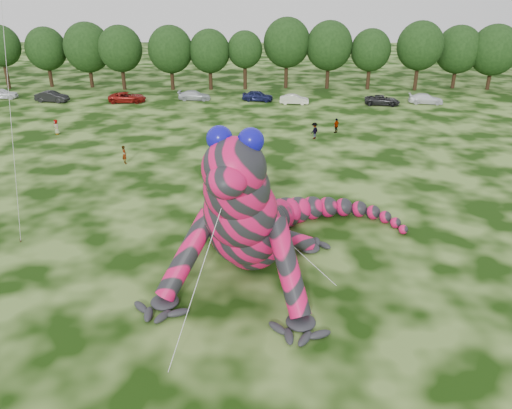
{
  "coord_description": "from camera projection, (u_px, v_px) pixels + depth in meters",
  "views": [
    {
      "loc": [
        4.18,
        -20.4,
        15.52
      ],
      "look_at": [
        3.71,
        5.06,
        4.0
      ],
      "focal_mm": 35.0,
      "sensor_mm": 36.0,
      "label": 1
    }
  ],
  "objects": [
    {
      "name": "car_6",
      "position": [
        382.0,
        100.0,
        67.23
      ],
      "size": [
        4.95,
        2.83,
        1.3
      ],
      "primitive_type": "imported",
      "rotation": [
        0.0,
        0.0,
        1.42
      ],
      "color": "#242326",
      "rests_on": "ground"
    },
    {
      "name": "car_7",
      "position": [
        426.0,
        99.0,
        67.92
      ],
      "size": [
        4.78,
        2.45,
        1.33
      ],
      "primitive_type": "imported",
      "rotation": [
        0.0,
        0.0,
        1.44
      ],
      "color": "white",
      "rests_on": "ground"
    },
    {
      "name": "ground",
      "position": [
        180.0,
        318.0,
        25.05
      ],
      "size": [
        240.0,
        240.0,
        0.0
      ],
      "primitive_type": "plane",
      "color": "#16330A",
      "rests_on": "ground"
    },
    {
      "name": "tree_4",
      "position": [
        47.0,
        57.0,
        77.17
      ],
      "size": [
        6.22,
        5.6,
        9.06
      ],
      "primitive_type": null,
      "color": "black",
      "rests_on": "ground"
    },
    {
      "name": "tree_9",
      "position": [
        245.0,
        60.0,
        75.49
      ],
      "size": [
        5.27,
        4.74,
        8.68
      ],
      "primitive_type": null,
      "color": "black",
      "rests_on": "ground"
    },
    {
      "name": "spectator_3",
      "position": [
        336.0,
        126.0,
        54.98
      ],
      "size": [
        0.96,
        0.93,
        1.61
      ],
      "primitive_type": "imported",
      "rotation": [
        0.0,
        0.0,
        3.89
      ],
      "color": "gray",
      "rests_on": "ground"
    },
    {
      "name": "tree_10",
      "position": [
        287.0,
        53.0,
        76.13
      ],
      "size": [
        7.09,
        6.38,
        10.5
      ],
      "primitive_type": null,
      "color": "black",
      "rests_on": "ground"
    },
    {
      "name": "car_5",
      "position": [
        294.0,
        99.0,
        67.72
      ],
      "size": [
        4.04,
        1.78,
        1.29
      ],
      "primitive_type": "imported",
      "rotation": [
        0.0,
        0.0,
        1.46
      ],
      "color": "silver",
      "rests_on": "ground"
    },
    {
      "name": "car_0",
      "position": [
        1.0,
        94.0,
        70.63
      ],
      "size": [
        4.61,
        2.54,
        1.48
      ],
      "primitive_type": "imported",
      "rotation": [
        0.0,
        0.0,
        1.76
      ],
      "color": "white",
      "rests_on": "ground"
    },
    {
      "name": "tree_13",
      "position": [
        419.0,
        56.0,
        74.55
      ],
      "size": [
        6.83,
        6.15,
        10.13
      ],
      "primitive_type": null,
      "color": "black",
      "rests_on": "ground"
    },
    {
      "name": "tree_7",
      "position": [
        171.0,
        58.0,
        75.02
      ],
      "size": [
        6.68,
        6.01,
        9.48
      ],
      "primitive_type": null,
      "color": "black",
      "rests_on": "ground"
    },
    {
      "name": "tree_14",
      "position": [
        457.0,
        57.0,
        76.04
      ],
      "size": [
        6.82,
        6.14,
        9.4
      ],
      "primitive_type": null,
      "color": "black",
      "rests_on": "ground"
    },
    {
      "name": "tree_6",
      "position": [
        121.0,
        58.0,
        75.03
      ],
      "size": [
        6.52,
        5.86,
        9.49
      ],
      "primitive_type": null,
      "color": "black",
      "rests_on": "ground"
    },
    {
      "name": "spectator_2",
      "position": [
        314.0,
        131.0,
        52.87
      ],
      "size": [
        1.21,
        1.29,
        1.75
      ],
      "primitive_type": "imported",
      "rotation": [
        0.0,
        0.0,
        4.04
      ],
      "color": "gray",
      "rests_on": "ground"
    },
    {
      "name": "tree_15",
      "position": [
        493.0,
        57.0,
        75.04
      ],
      "size": [
        7.17,
        6.45,
        9.63
      ],
      "primitive_type": null,
      "color": "black",
      "rests_on": "ground"
    },
    {
      "name": "car_4",
      "position": [
        258.0,
        96.0,
        69.41
      ],
      "size": [
        4.51,
        2.45,
        1.45
      ],
      "primitive_type": "imported",
      "rotation": [
        0.0,
        0.0,
        1.39
      ],
      "color": "#171B49",
      "rests_on": "ground"
    },
    {
      "name": "spectator_4",
      "position": [
        56.0,
        127.0,
        54.52
      ],
      "size": [
        0.91,
        0.92,
        1.61
      ],
      "primitive_type": "imported",
      "rotation": [
        0.0,
        0.0,
        5.48
      ],
      "color": "gray",
      "rests_on": "ground"
    },
    {
      "name": "tree_5",
      "position": [
        88.0,
        55.0,
        76.66
      ],
      "size": [
        7.16,
        6.44,
        9.8
      ],
      "primitive_type": null,
      "color": "black",
      "rests_on": "ground"
    },
    {
      "name": "tree_3",
      "position": [
        3.0,
        57.0,
        75.7
      ],
      "size": [
        5.81,
        5.23,
        9.44
      ],
      "primitive_type": null,
      "color": "black",
      "rests_on": "ground"
    },
    {
      "name": "tree_11",
      "position": [
        329.0,
        55.0,
        75.76
      ],
      "size": [
        7.01,
        6.31,
        10.07
      ],
      "primitive_type": null,
      "color": "black",
      "rests_on": "ground"
    },
    {
      "name": "car_3",
      "position": [
        194.0,
        95.0,
        69.97
      ],
      "size": [
        4.54,
        1.92,
        1.31
      ],
      "primitive_type": "imported",
      "rotation": [
        0.0,
        0.0,
        1.55
      ],
      "color": "silver",
      "rests_on": "ground"
    },
    {
      "name": "tree_12",
      "position": [
        370.0,
        59.0,
        75.46
      ],
      "size": [
        5.99,
        5.39,
        8.97
      ],
      "primitive_type": null,
      "color": "black",
      "rests_on": "ground"
    },
    {
      "name": "car_1",
      "position": [
        52.0,
        97.0,
        68.85
      ],
      "size": [
        4.7,
        2.27,
        1.48
      ],
      "primitive_type": "imported",
      "rotation": [
        0.0,
        0.0,
        1.41
      ],
      "color": "black",
      "rests_on": "ground"
    },
    {
      "name": "spectator_0",
      "position": [
        124.0,
        155.0,
        45.7
      ],
      "size": [
        0.67,
        0.75,
        1.71
      ],
      "primitive_type": "imported",
      "rotation": [
        0.0,
        0.0,
        2.11
      ],
      "color": "gray",
      "rests_on": "ground"
    },
    {
      "name": "inflatable_gecko",
      "position": [
        258.0,
        186.0,
        28.56
      ],
      "size": [
        19.67,
        21.93,
        9.46
      ],
      "primitive_type": null,
      "rotation": [
        0.0,
        0.0,
        -0.22
      ],
      "color": "#DD1155",
      "rests_on": "ground"
    },
    {
      "name": "car_2",
      "position": [
        127.0,
        97.0,
        68.64
      ],
      "size": [
        5.21,
        2.67,
        1.41
      ],
      "primitive_type": "imported",
      "rotation": [
        0.0,
        0.0,
        1.64
      ],
      "color": "maroon",
      "rests_on": "ground"
    },
    {
      "name": "tree_8",
      "position": [
        210.0,
        60.0,
        75.19
      ],
      "size": [
        6.14,
        5.53,
        8.94
      ],
      "primitive_type": null,
      "color": "black",
      "rests_on": "ground"
    }
  ]
}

